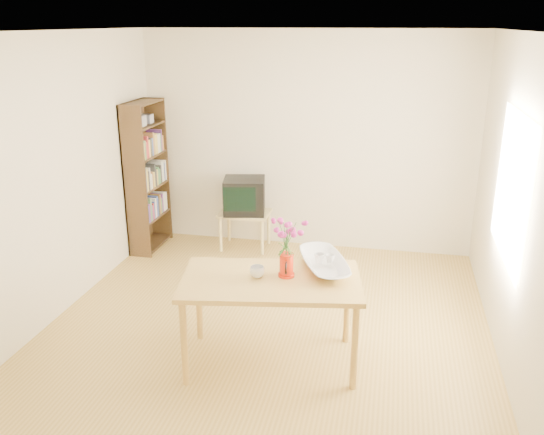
% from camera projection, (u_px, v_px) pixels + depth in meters
% --- Properties ---
extents(room, '(4.50, 4.50, 4.50)m').
position_uv_depth(room, '(268.00, 195.00, 4.79)').
color(room, '#A6823B').
rests_on(room, ground).
extents(table, '(1.52, 1.03, 0.75)m').
position_uv_depth(table, '(271.00, 288.00, 4.56)').
color(table, '#BC9040').
rests_on(table, ground).
extents(tv_stand, '(0.60, 0.45, 0.46)m').
position_uv_depth(tv_stand, '(245.00, 218.00, 7.05)').
color(tv_stand, '#D1BB76').
rests_on(tv_stand, ground).
extents(bookshelf, '(0.28, 0.70, 1.80)m').
position_uv_depth(bookshelf, '(147.00, 182.00, 6.93)').
color(bookshelf, '#302010').
rests_on(bookshelf, ground).
extents(pitcher, '(0.13, 0.21, 0.20)m').
position_uv_depth(pitcher, '(286.00, 266.00, 4.55)').
color(pitcher, red).
rests_on(pitcher, table).
extents(flowers, '(0.22, 0.22, 0.31)m').
position_uv_depth(flowers, '(287.00, 236.00, 4.47)').
color(flowers, '#D231A0').
rests_on(flowers, pitcher).
extents(mug, '(0.16, 0.16, 0.09)m').
position_uv_depth(mug, '(257.00, 272.00, 4.54)').
color(mug, white).
rests_on(mug, table).
extents(bowl, '(0.65, 0.65, 0.47)m').
position_uv_depth(bowl, '(325.00, 241.00, 4.66)').
color(bowl, white).
rests_on(bowl, table).
extents(teacup_a, '(0.10, 0.10, 0.07)m').
position_uv_depth(teacup_a, '(320.00, 246.00, 4.68)').
color(teacup_a, white).
rests_on(teacup_a, bowl).
extents(teacup_b, '(0.09, 0.09, 0.06)m').
position_uv_depth(teacup_b, '(330.00, 246.00, 4.68)').
color(teacup_b, white).
rests_on(teacup_b, bowl).
extents(television, '(0.56, 0.53, 0.42)m').
position_uv_depth(television, '(245.00, 195.00, 6.97)').
color(television, black).
rests_on(television, tv_stand).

